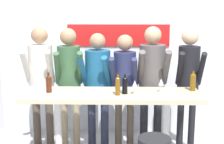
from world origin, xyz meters
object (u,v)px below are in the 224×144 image
wine_glass_2 (26,86)px  wine_bottle_1 (125,84)px  person_right (188,75)px  wine_bottle_3 (49,83)px  person_left (69,75)px  person_center_right (152,75)px  wine_glass_0 (135,84)px  person_center (125,80)px  wine_bottle_0 (118,85)px  person_far_left (41,74)px  person_center_left (98,79)px  wine_glass_1 (161,83)px  wine_bottle_2 (193,81)px  tasting_table (112,105)px

wine_glass_2 → wine_bottle_1: bearing=5.2°
person_right → wine_bottle_3: 1.98m
person_left → person_center_right: person_center_right is taller
wine_bottle_1 → wine_glass_0: size_ratio=1.45×
person_center → wine_bottle_0: person_center is taller
person_far_left → person_center_right: person_center_right is taller
wine_glass_0 → wine_bottle_1: bearing=173.4°
person_center_right → wine_bottle_3: size_ratio=7.23×
wine_glass_0 → wine_bottle_3: bearing=176.8°
person_center → person_center_left: bearing=174.6°
wine_glass_1 → wine_glass_2: same height
person_far_left → person_center_left: (0.83, -0.00, -0.06)m
person_center_left → wine_bottle_2: size_ratio=6.39×
tasting_table → person_center_right: person_center_right is taller
person_left → wine_glass_0: bearing=-43.8°
person_center → wine_bottle_3: 1.12m
person_left → wine_bottle_3: (-0.16, -0.60, 0.02)m
wine_glass_1 → wine_bottle_0: bearing=-164.2°
person_center → person_center_right: size_ratio=0.94×
wine_glass_1 → person_right: bearing=48.9°
person_far_left → person_left: bearing=-3.6°
person_center_right → wine_glass_0: (-0.28, -0.63, 0.01)m
wine_glass_2 → wine_bottle_3: bearing=33.0°
wine_glass_1 → wine_glass_2: size_ratio=1.00×
wine_bottle_1 → person_left: bearing=141.1°
wine_bottle_3 → wine_glass_1: size_ratio=1.45×
person_far_left → wine_bottle_2: size_ratio=6.71×
person_center → person_center_right: bearing=9.7°
person_left → wine_bottle_0: (0.71, -0.72, 0.02)m
wine_bottle_2 → wine_glass_2: 2.11m
person_center → wine_glass_0: bearing=-73.7°
tasting_table → person_center_left: 0.69m
wine_bottle_1 → wine_bottle_3: same height
wine_bottle_1 → person_center: bearing=89.3°
wine_glass_0 → person_far_left: bearing=153.3°
wine_bottle_0 → person_right: bearing=34.0°
person_right → wine_bottle_0: size_ratio=6.56×
person_far_left → wine_bottle_0: 1.35m
person_center → wine_bottle_0: (-0.10, -0.65, 0.08)m
person_center → wine_glass_1: size_ratio=9.83×
tasting_table → wine_glass_1: bearing=4.4°
person_left → person_right: 1.73m
person_left → wine_bottle_0: person_left is taller
person_center_left → wine_bottle_0: (0.30, -0.73, 0.08)m
person_left → person_right: (1.73, -0.03, 0.02)m
person_right → wine_glass_0: size_ratio=10.35×
person_center_left → wine_bottle_1: 0.77m
person_left → wine_glass_2: 0.86m
wine_glass_0 → wine_glass_1: bearing=16.5°
tasting_table → wine_bottle_1: wine_bottle_1 is taller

